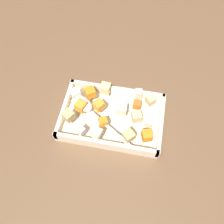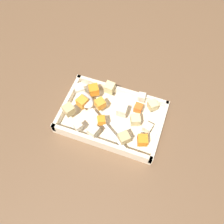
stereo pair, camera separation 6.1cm
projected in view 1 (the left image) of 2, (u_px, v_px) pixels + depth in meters
name	position (u px, v px, depth m)	size (l,w,h in m)	color
ground_plane	(112.00, 116.00, 0.86)	(4.00, 4.00, 0.00)	brown
baking_dish	(112.00, 118.00, 0.85)	(0.34, 0.22, 0.05)	beige
carrot_chunk_center	(99.00, 104.00, 0.82)	(0.03, 0.03, 0.03)	orange
carrot_chunk_mid_right	(147.00, 135.00, 0.76)	(0.03, 0.03, 0.03)	orange
carrot_chunk_heap_side	(81.00, 106.00, 0.81)	(0.03, 0.03, 0.03)	orange
carrot_chunk_under_handle	(90.00, 92.00, 0.84)	(0.03, 0.03, 0.03)	orange
carrot_chunk_near_right	(103.00, 122.00, 0.79)	(0.03, 0.03, 0.03)	orange
carrot_chunk_near_left	(137.00, 104.00, 0.82)	(0.03, 0.03, 0.03)	orange
potato_chunk_front_center	(75.00, 94.00, 0.84)	(0.03, 0.03, 0.03)	beige
potato_chunk_mid_left	(128.00, 136.00, 0.76)	(0.03, 0.03, 0.03)	tan
potato_chunk_rim_edge	(137.00, 117.00, 0.79)	(0.03, 0.03, 0.03)	#E0CC89
potato_chunk_corner_nw	(150.00, 122.00, 0.79)	(0.03, 0.03, 0.03)	beige
potato_chunk_far_right	(97.00, 133.00, 0.77)	(0.03, 0.03, 0.03)	beige
potato_chunk_corner_ne	(68.00, 116.00, 0.80)	(0.03, 0.03, 0.03)	tan
potato_chunk_far_left	(151.00, 100.00, 0.83)	(0.03, 0.03, 0.03)	#E0CC89
potato_chunk_heap_top	(105.00, 88.00, 0.85)	(0.03, 0.03, 0.03)	#E0CC89
potato_chunk_back_center	(122.00, 109.00, 0.81)	(0.03, 0.03, 0.03)	beige
parsnip_chunk_corner_sw	(81.00, 131.00, 0.77)	(0.02, 0.02, 0.02)	silver
parsnip_chunk_corner_se	(139.00, 93.00, 0.84)	(0.02, 0.02, 0.02)	beige
serving_spoon	(85.00, 106.00, 0.82)	(0.23, 0.16, 0.02)	silver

